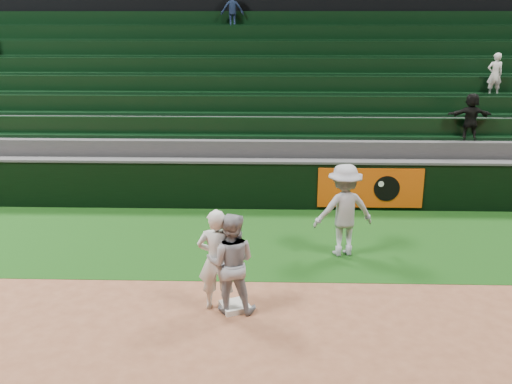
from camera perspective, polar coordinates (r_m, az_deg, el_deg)
ground at (r=9.78m, az=-1.87°, el=-11.28°), size 70.00×70.00×0.00m
foul_grass at (r=12.50m, az=-1.03°, el=-4.74°), size 36.00×4.20×0.01m
first_base at (r=9.65m, az=-2.12°, el=-11.36°), size 0.57×0.57×0.10m
first_baseman at (r=9.35m, az=-3.95°, el=-6.80°), size 0.63×0.42×1.73m
baserunner at (r=9.28m, az=-2.51°, el=-7.11°), size 0.86×0.70×1.69m
base_coach at (r=11.53m, az=8.79°, el=-1.82°), size 1.35×0.96×1.89m
field_wall at (r=14.37m, az=-0.52°, el=0.84°), size 36.00×0.45×1.25m
stadium_seating at (r=17.82m, az=-0.15°, el=7.53°), size 36.00×5.95×5.52m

